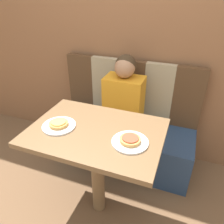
# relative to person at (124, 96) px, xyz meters

# --- Properties ---
(ground_plane) EXTENTS (12.00, 12.00, 0.00)m
(ground_plane) POSITION_rel_person_xyz_m (0.00, -0.61, -0.75)
(ground_plane) COLOR brown
(wall_back) EXTENTS (7.00, 0.05, 2.60)m
(wall_back) POSITION_rel_person_xyz_m (0.00, 0.31, 0.55)
(wall_back) COLOR brown
(wall_back) RESTS_ON ground_plane
(booth_seat) EXTENTS (1.34, 0.51, 0.42)m
(booth_seat) POSITION_rel_person_xyz_m (0.00, -0.00, -0.54)
(booth_seat) COLOR navy
(booth_seat) RESTS_ON ground_plane
(booth_backrest) EXTENTS (1.34, 0.06, 0.59)m
(booth_backrest) POSITION_rel_person_xyz_m (0.00, 0.22, -0.04)
(booth_backrest) COLOR #4C331E
(booth_backrest) RESTS_ON booth_seat
(dining_table) EXTENTS (0.88, 0.63, 0.78)m
(dining_table) POSITION_rel_person_xyz_m (0.00, -0.61, -0.10)
(dining_table) COLOR brown
(dining_table) RESTS_ON ground_plane
(person) EXTENTS (0.34, 0.22, 0.70)m
(person) POSITION_rel_person_xyz_m (0.00, 0.00, 0.00)
(person) COLOR orange
(person) RESTS_ON booth_seat
(plate_left) EXTENTS (0.22, 0.22, 0.01)m
(plate_left) POSITION_rel_person_xyz_m (-0.25, -0.66, 0.03)
(plate_left) COLOR white
(plate_left) RESTS_ON dining_table
(plate_right) EXTENTS (0.22, 0.22, 0.01)m
(plate_right) POSITION_rel_person_xyz_m (0.25, -0.66, 0.03)
(plate_right) COLOR white
(plate_right) RESTS_ON dining_table
(pizza_left) EXTENTS (0.13, 0.13, 0.03)m
(pizza_left) POSITION_rel_person_xyz_m (-0.25, -0.66, 0.05)
(pizza_left) COLOR #C68E47
(pizza_left) RESTS_ON plate_left
(pizza_right) EXTENTS (0.13, 0.13, 0.03)m
(pizza_right) POSITION_rel_person_xyz_m (0.25, -0.66, 0.05)
(pizza_right) COLOR #C68E47
(pizza_right) RESTS_ON plate_right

